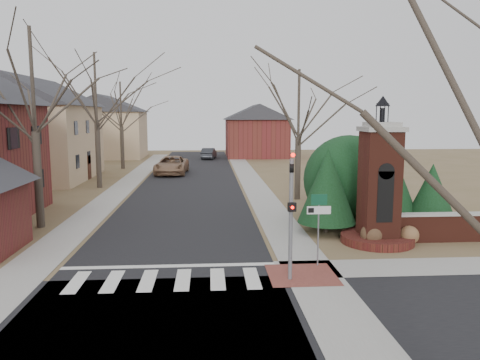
{
  "coord_description": "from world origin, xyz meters",
  "views": [
    {
      "loc": [
        1.51,
        -14.81,
        5.68
      ],
      "look_at": [
        2.93,
        6.0,
        2.74
      ],
      "focal_mm": 35.0,
      "sensor_mm": 36.0,
      "label": 1
    }
  ],
  "objects": [
    {
      "name": "house_distant_left",
      "position": [
        -12.01,
        48.0,
        4.25
      ],
      "size": [
        10.8,
        8.8,
        8.53
      ],
      "color": "#D0AF8A",
      "rests_on": "ground"
    },
    {
      "name": "traffic_signal_pole",
      "position": [
        4.3,
        0.57,
        2.59
      ],
      "size": [
        0.28,
        0.41,
        4.5
      ],
      "color": "slate",
      "rests_on": "ground"
    },
    {
      "name": "curb_apron",
      "position": [
        4.8,
        1.0,
        0.01
      ],
      "size": [
        2.4,
        2.4,
        0.02
      ],
      "primitive_type": "cube",
      "color": "brown",
      "rests_on": "ground"
    },
    {
      "name": "sidewalk_left",
      "position": [
        -5.2,
        22.0,
        0.01
      ],
      "size": [
        2.0,
        60.0,
        0.02
      ],
      "primitive_type": "cube",
      "color": "gray",
      "rests_on": "ground"
    },
    {
      "name": "ground",
      "position": [
        0.0,
        0.0,
        0.0
      ],
      "size": [
        120.0,
        120.0,
        0.0
      ],
      "primitive_type": "plane",
      "color": "brown",
      "rests_on": "ground"
    },
    {
      "name": "evergreen_far",
      "position": [
        12.5,
        7.2,
        1.9
      ],
      "size": [
        2.4,
        2.4,
        3.3
      ],
      "color": "#473D33",
      "rests_on": "ground"
    },
    {
      "name": "bare_tree_2",
      "position": [
        -7.5,
        35.0,
        7.03
      ],
      "size": [
        7.35,
        7.35,
        10.19
      ],
      "color": "#473D33",
      "rests_on": "ground"
    },
    {
      "name": "dry_shrub_right",
      "position": [
        10.29,
        4.6,
        0.42
      ],
      "size": [
        0.84,
        0.84,
        0.84
      ],
      "primitive_type": "sphere",
      "color": "brown",
      "rests_on": "ground"
    },
    {
      "name": "evergreen_mass",
      "position": [
        9.0,
        9.5,
        2.4
      ],
      "size": [
        4.8,
        4.8,
        4.8
      ],
      "primitive_type": "sphere",
      "color": "black",
      "rests_on": "ground"
    },
    {
      "name": "sidewalk_right_main",
      "position": [
        5.2,
        22.0,
        0.01
      ],
      "size": [
        2.0,
        60.0,
        0.02
      ],
      "primitive_type": "cube",
      "color": "gray",
      "rests_on": "ground"
    },
    {
      "name": "bare_tree_3",
      "position": [
        7.5,
        16.0,
        6.69
      ],
      "size": [
        7.0,
        7.0,
        9.7
      ],
      "color": "#473D33",
      "rests_on": "ground"
    },
    {
      "name": "stop_bar",
      "position": [
        0.0,
        2.3,
        0.01
      ],
      "size": [
        8.0,
        0.35,
        0.02
      ],
      "primitive_type": "cube",
      "color": "silver",
      "rests_on": "ground"
    },
    {
      "name": "bare_tree_0",
      "position": [
        -7.0,
        9.0,
        7.7
      ],
      "size": [
        8.05,
        8.05,
        11.15
      ],
      "color": "#473D33",
      "rests_on": "ground"
    },
    {
      "name": "bare_tree_1",
      "position": [
        -7.0,
        22.0,
        8.03
      ],
      "size": [
        8.4,
        8.4,
        11.64
      ],
      "color": "#473D33",
      "rests_on": "ground"
    },
    {
      "name": "house_stucco_left",
      "position": [
        -13.5,
        27.0,
        4.59
      ],
      "size": [
        9.8,
        12.8,
        9.28
      ],
      "color": "#D0AF8A",
      "rests_on": "ground"
    },
    {
      "name": "brick_garden_wall",
      "position": [
        13.5,
        5.0,
        0.66
      ],
      "size": [
        7.5,
        0.5,
        1.3
      ],
      "color": "#542318",
      "rests_on": "ground"
    },
    {
      "name": "crosswalk_zone",
      "position": [
        0.0,
        0.8,
        0.01
      ],
      "size": [
        8.0,
        2.2,
        0.02
      ],
      "primitive_type": "cube",
      "color": "silver",
      "rests_on": "ground"
    },
    {
      "name": "house_distant_right",
      "position": [
        7.99,
        47.99,
        3.65
      ],
      "size": [
        8.8,
        8.8,
        7.3
      ],
      "color": "maroon",
      "rests_on": "ground"
    },
    {
      "name": "pickup_truck",
      "position": [
        -1.99,
        29.98,
        0.85
      ],
      "size": [
        3.16,
        6.29,
        1.71
      ],
      "primitive_type": "imported",
      "rotation": [
        0.0,
        0.0,
        -0.05
      ],
      "color": "#906B4E",
      "rests_on": "ground"
    },
    {
      "name": "main_street",
      "position": [
        0.0,
        22.0,
        0.01
      ],
      "size": [
        8.0,
        70.0,
        0.01
      ],
      "primitive_type": "cube",
      "color": "black",
      "rests_on": "ground"
    },
    {
      "name": "dry_shrub_left",
      "position": [
        8.6,
        4.6,
        0.49
      ],
      "size": [
        0.98,
        0.98,
        0.98
      ],
      "primitive_type": "sphere",
      "color": "#513925",
      "rests_on": "ground"
    },
    {
      "name": "brick_gate_monument",
      "position": [
        9.0,
        4.99,
        2.17
      ],
      "size": [
        3.2,
        3.2,
        6.47
      ],
      "color": "#542318",
      "rests_on": "ground"
    },
    {
      "name": "evergreen_near",
      "position": [
        7.2,
        7.0,
        2.3
      ],
      "size": [
        2.8,
        2.8,
        4.1
      ],
      "color": "#473D33",
      "rests_on": "ground"
    },
    {
      "name": "cross_street",
      "position": [
        0.0,
        -3.0,
        0.01
      ],
      "size": [
        120.0,
        8.0,
        0.01
      ],
      "primitive_type": "cube",
      "color": "black",
      "rests_on": "ground"
    },
    {
      "name": "evergreen_mid",
      "position": [
        10.5,
        8.2,
        2.6
      ],
      "size": [
        3.4,
        3.4,
        4.7
      ],
      "color": "#473D33",
      "rests_on": "ground"
    },
    {
      "name": "distant_car",
      "position": [
        1.6,
        45.22,
        0.71
      ],
      "size": [
        2.1,
        4.47,
        1.42
      ],
      "primitive_type": "imported",
      "rotation": [
        0.0,
        0.0,
        3.0
      ],
      "color": "#313338",
      "rests_on": "ground"
    },
    {
      "name": "sign_post",
      "position": [
        5.59,
        1.99,
        1.95
      ],
      "size": [
        0.9,
        0.07,
        2.75
      ],
      "color": "slate",
      "rests_on": "ground"
    }
  ]
}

